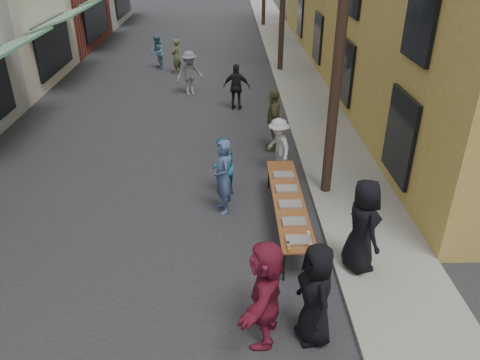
{
  "coord_description": "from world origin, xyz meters",
  "views": [
    {
      "loc": [
        1.78,
        -7.68,
        6.18
      ],
      "look_at": [
        2.0,
        1.37,
        1.3
      ],
      "focal_mm": 35.0,
      "sensor_mm": 36.0,
      "label": 1
    }
  ],
  "objects_px": {
    "serving_table": "(289,201)",
    "guest_front_a": "(316,294)",
    "guest_front_c": "(223,167)",
    "utility_pole_near": "(343,15)",
    "catering_tray_sausage": "(299,241)",
    "server": "(363,226)"
  },
  "relations": [
    {
      "from": "guest_front_a",
      "to": "server",
      "type": "bearing_deg",
      "value": 134.21
    },
    {
      "from": "guest_front_c",
      "to": "guest_front_a",
      "type": "bearing_deg",
      "value": 29.25
    },
    {
      "from": "guest_front_a",
      "to": "server",
      "type": "relative_size",
      "value": 0.96
    },
    {
      "from": "catering_tray_sausage",
      "to": "serving_table",
      "type": "bearing_deg",
      "value": 90.0
    },
    {
      "from": "catering_tray_sausage",
      "to": "guest_front_c",
      "type": "relative_size",
      "value": 0.32
    },
    {
      "from": "guest_front_a",
      "to": "guest_front_c",
      "type": "distance_m",
      "value": 5.17
    },
    {
      "from": "utility_pole_near",
      "to": "serving_table",
      "type": "relative_size",
      "value": 2.25
    },
    {
      "from": "utility_pole_near",
      "to": "serving_table",
      "type": "bearing_deg",
      "value": -127.06
    },
    {
      "from": "serving_table",
      "to": "guest_front_c",
      "type": "xyz_separation_m",
      "value": [
        -1.51,
        1.58,
        0.07
      ]
    },
    {
      "from": "server",
      "to": "guest_front_c",
      "type": "bearing_deg",
      "value": 28.12
    },
    {
      "from": "utility_pole_near",
      "to": "catering_tray_sausage",
      "type": "relative_size",
      "value": 18.0
    },
    {
      "from": "utility_pole_near",
      "to": "catering_tray_sausage",
      "type": "height_order",
      "value": "utility_pole_near"
    },
    {
      "from": "serving_table",
      "to": "server",
      "type": "bearing_deg",
      "value": -52.25
    },
    {
      "from": "serving_table",
      "to": "catering_tray_sausage",
      "type": "height_order",
      "value": "catering_tray_sausage"
    },
    {
      "from": "serving_table",
      "to": "guest_front_c",
      "type": "distance_m",
      "value": 2.19
    },
    {
      "from": "catering_tray_sausage",
      "to": "guest_front_c",
      "type": "bearing_deg",
      "value": 115.05
    },
    {
      "from": "catering_tray_sausage",
      "to": "server",
      "type": "bearing_deg",
      "value": 2.34
    },
    {
      "from": "serving_table",
      "to": "catering_tray_sausage",
      "type": "distance_m",
      "value": 1.65
    },
    {
      "from": "guest_front_a",
      "to": "server",
      "type": "xyz_separation_m",
      "value": [
        1.2,
        1.74,
        0.14
      ]
    },
    {
      "from": "serving_table",
      "to": "guest_front_a",
      "type": "bearing_deg",
      "value": -89.29
    },
    {
      "from": "guest_front_c",
      "to": "server",
      "type": "height_order",
      "value": "server"
    },
    {
      "from": "serving_table",
      "to": "guest_front_a",
      "type": "height_order",
      "value": "guest_front_a"
    }
  ]
}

